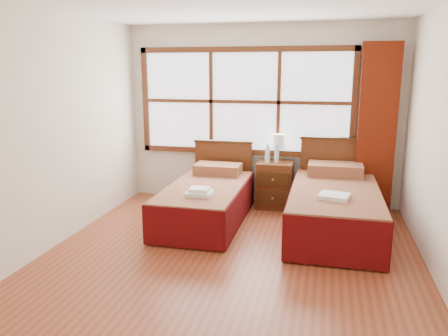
# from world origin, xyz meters

# --- Properties ---
(floor) EXTENTS (4.50, 4.50, 0.00)m
(floor) POSITION_xyz_m (0.00, 0.00, 0.00)
(floor) COLOR brown
(floor) RESTS_ON ground
(wall_back) EXTENTS (4.00, 0.00, 4.00)m
(wall_back) POSITION_xyz_m (0.00, 2.25, 1.30)
(wall_back) COLOR silver
(wall_back) RESTS_ON floor
(wall_left) EXTENTS (0.00, 4.50, 4.50)m
(wall_left) POSITION_xyz_m (-2.00, 0.00, 1.30)
(wall_left) COLOR silver
(wall_left) RESTS_ON floor
(window) EXTENTS (3.16, 0.06, 1.56)m
(window) POSITION_xyz_m (-0.25, 2.21, 1.50)
(window) COLOR white
(window) RESTS_ON wall_back
(curtain) EXTENTS (0.50, 0.16, 2.30)m
(curtain) POSITION_xyz_m (1.60, 2.11, 1.17)
(curtain) COLOR maroon
(curtain) RESTS_ON wall_back
(bed_left) EXTENTS (0.96, 1.98, 0.93)m
(bed_left) POSITION_xyz_m (-0.55, 1.20, 0.28)
(bed_left) COLOR #381F0B
(bed_left) RESTS_ON floor
(bed_right) EXTENTS (1.06, 2.08, 1.03)m
(bed_right) POSITION_xyz_m (1.08, 1.20, 0.32)
(bed_right) COLOR #381F0B
(bed_right) RESTS_ON floor
(nightstand) EXTENTS (0.50, 0.49, 0.67)m
(nightstand) POSITION_xyz_m (0.25, 1.99, 0.33)
(nightstand) COLOR #532712
(nightstand) RESTS_ON floor
(towels_left) EXTENTS (0.32, 0.28, 0.09)m
(towels_left) POSITION_xyz_m (-0.50, 0.70, 0.54)
(towels_left) COLOR white
(towels_left) RESTS_ON bed_left
(towels_right) EXTENTS (0.37, 0.34, 0.05)m
(towels_right) POSITION_xyz_m (1.05, 0.74, 0.58)
(towels_right) COLOR white
(towels_right) RESTS_ON bed_right
(lamp) EXTENTS (0.20, 0.20, 0.39)m
(lamp) POSITION_xyz_m (0.28, 2.11, 0.94)
(lamp) COLOR #B68D3A
(lamp) RESTS_ON nightstand
(bottle_near) EXTENTS (0.07, 0.07, 0.25)m
(bottle_near) POSITION_xyz_m (0.14, 1.95, 0.78)
(bottle_near) COLOR #C2E6F9
(bottle_near) RESTS_ON nightstand
(bottle_far) EXTENTS (0.06, 0.06, 0.24)m
(bottle_far) POSITION_xyz_m (0.26, 1.99, 0.78)
(bottle_far) COLOR #C2E6F9
(bottle_far) RESTS_ON nightstand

